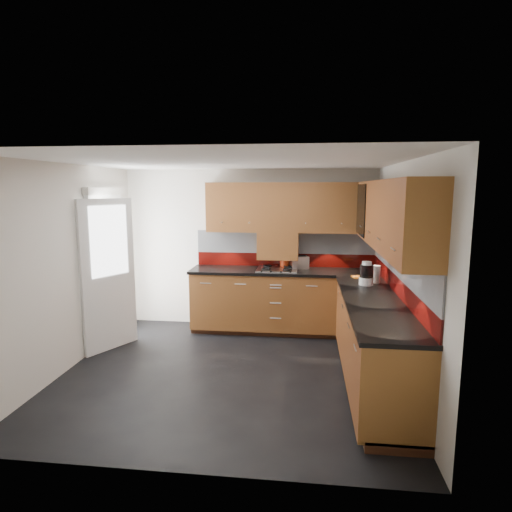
# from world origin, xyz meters

# --- Properties ---
(room) EXTENTS (4.00, 3.80, 2.64)m
(room) POSITION_xyz_m (0.00, 0.00, 1.50)
(room) COLOR black
(base_cabinets) EXTENTS (2.70, 3.20, 0.95)m
(base_cabinets) POSITION_xyz_m (1.07, 0.72, 0.44)
(base_cabinets) COLOR brown
(base_cabinets) RESTS_ON room
(countertop) EXTENTS (2.72, 3.22, 0.04)m
(countertop) POSITION_xyz_m (1.05, 0.70, 0.92)
(countertop) COLOR black
(countertop) RESTS_ON base_cabinets
(backsplash) EXTENTS (2.70, 3.20, 0.54)m
(backsplash) POSITION_xyz_m (1.28, 0.93, 1.21)
(backsplash) COLOR #690D09
(backsplash) RESTS_ON countertop
(upper_cabinets) EXTENTS (2.50, 3.20, 0.72)m
(upper_cabinets) POSITION_xyz_m (1.23, 0.78, 1.84)
(upper_cabinets) COLOR brown
(upper_cabinets) RESTS_ON room
(extractor_hood) EXTENTS (0.60, 0.33, 0.40)m
(extractor_hood) POSITION_xyz_m (0.45, 1.64, 1.28)
(extractor_hood) COLOR brown
(extractor_hood) RESTS_ON room
(glass_cabinet) EXTENTS (0.32, 0.80, 0.66)m
(glass_cabinet) POSITION_xyz_m (1.71, 1.07, 1.87)
(glass_cabinet) COLOR black
(glass_cabinet) RESTS_ON room
(back_door) EXTENTS (0.42, 1.19, 2.04)m
(back_door) POSITION_xyz_m (-1.78, 0.75, 1.03)
(back_door) COLOR white
(back_door) RESTS_ON room
(gas_hob) EXTENTS (0.59, 0.52, 0.05)m
(gas_hob) POSITION_xyz_m (0.45, 1.47, 0.96)
(gas_hob) COLOR silver
(gas_hob) RESTS_ON countertop
(utensil_pot) EXTENTS (0.13, 0.13, 0.47)m
(utensil_pot) POSITION_xyz_m (0.55, 1.68, 1.04)
(utensil_pot) COLOR red
(utensil_pot) RESTS_ON countertop
(toaster) EXTENTS (0.30, 0.24, 0.19)m
(toaster) POSITION_xyz_m (0.77, 1.64, 1.03)
(toaster) COLOR silver
(toaster) RESTS_ON countertop
(food_processor) EXTENTS (0.17, 0.17, 0.29)m
(food_processor) POSITION_xyz_m (1.60, 0.63, 1.07)
(food_processor) COLOR white
(food_processor) RESTS_ON countertop
(paper_towel) EXTENTS (0.13, 0.13, 0.22)m
(paper_towel) POSITION_xyz_m (1.74, 0.76, 1.05)
(paper_towel) COLOR white
(paper_towel) RESTS_ON countertop
(orange_cloth) EXTENTS (0.18, 0.17, 0.02)m
(orange_cloth) POSITION_xyz_m (1.56, 1.08, 0.95)
(orange_cloth) COLOR orange
(orange_cloth) RESTS_ON countertop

